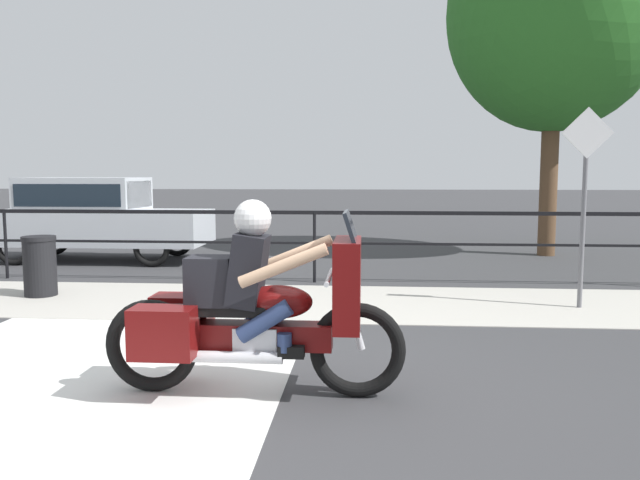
# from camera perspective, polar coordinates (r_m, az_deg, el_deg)

# --- Properties ---
(ground_plane) EXTENTS (120.00, 120.00, 0.00)m
(ground_plane) POSITION_cam_1_polar(r_m,az_deg,el_deg) (5.18, -5.24, -13.43)
(ground_plane) COLOR #38383A
(sidewalk_band) EXTENTS (44.00, 2.40, 0.01)m
(sidewalk_band) POSITION_cam_1_polar(r_m,az_deg,el_deg) (8.44, -1.39, -5.67)
(sidewalk_band) COLOR #B7B2A8
(sidewalk_band) RESTS_ON ground
(crosswalk_band) EXTENTS (3.58, 6.00, 0.01)m
(crosswalk_band) POSITION_cam_1_polar(r_m,az_deg,el_deg) (5.50, -22.90, -12.69)
(crosswalk_band) COLOR silver
(crosswalk_band) RESTS_ON ground
(fence_railing) EXTENTS (36.00, 0.05, 1.14)m
(fence_railing) POSITION_cam_1_polar(r_m,az_deg,el_deg) (9.82, -0.51, 1.29)
(fence_railing) COLOR black
(fence_railing) RESTS_ON ground
(motorcycle) EXTENTS (2.38, 0.76, 1.54)m
(motorcycle) POSITION_cam_1_polar(r_m,az_deg,el_deg) (4.90, -6.18, -6.27)
(motorcycle) COLOR black
(motorcycle) RESTS_ON ground
(parked_car) EXTENTS (4.29, 1.67, 1.64)m
(parked_car) POSITION_cam_1_polar(r_m,az_deg,el_deg) (13.09, -20.04, 2.27)
(parked_car) COLOR #B7BCC4
(parked_car) RESTS_ON ground
(trash_bin) EXTENTS (0.46, 0.46, 0.85)m
(trash_bin) POSITION_cam_1_polar(r_m,az_deg,el_deg) (9.62, -24.23, -2.19)
(trash_bin) COLOR black
(trash_bin) RESTS_ON ground
(street_sign) EXTENTS (0.64, 0.06, 2.55)m
(street_sign) POSITION_cam_1_polar(r_m,az_deg,el_deg) (8.57, 23.06, 4.53)
(street_sign) COLOR slate
(street_sign) RESTS_ON ground
(tree_behind_sign) EXTENTS (4.35, 4.35, 7.36)m
(tree_behind_sign) POSITION_cam_1_polar(r_m,az_deg,el_deg) (14.27, 20.71, 18.81)
(tree_behind_sign) COLOR brown
(tree_behind_sign) RESTS_ON ground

